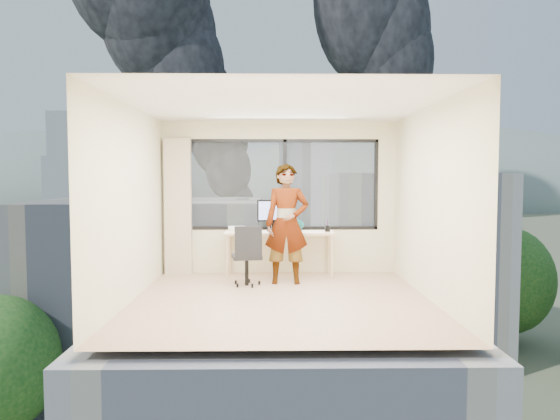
{
  "coord_description": "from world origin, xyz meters",
  "views": [
    {
      "loc": [
        -0.12,
        -6.71,
        1.65
      ],
      "look_at": [
        0.0,
        1.0,
        1.15
      ],
      "focal_mm": 32.46,
      "sensor_mm": 36.0,
      "label": 1
    }
  ],
  "objects_px": {
    "game_console": "(237,228)",
    "laptop": "(284,225)",
    "desk": "(279,254)",
    "monitor": "(273,215)",
    "chair": "(247,255)",
    "person": "(287,224)",
    "handbag": "(297,225)"
  },
  "relations": [
    {
      "from": "game_console",
      "to": "desk",
      "type": "bearing_deg",
      "value": -22.29
    },
    {
      "from": "desk",
      "to": "game_console",
      "type": "bearing_deg",
      "value": 162.91
    },
    {
      "from": "person",
      "to": "handbag",
      "type": "xyz_separation_m",
      "value": [
        0.19,
        0.73,
        -0.08
      ]
    },
    {
      "from": "monitor",
      "to": "game_console",
      "type": "xyz_separation_m",
      "value": [
        -0.62,
        0.16,
        -0.23
      ]
    },
    {
      "from": "desk",
      "to": "person",
      "type": "bearing_deg",
      "value": -79.2
    },
    {
      "from": "chair",
      "to": "laptop",
      "type": "xyz_separation_m",
      "value": [
        0.59,
        0.68,
        0.38
      ]
    },
    {
      "from": "person",
      "to": "game_console",
      "type": "bearing_deg",
      "value": 137.62
    },
    {
      "from": "game_console",
      "to": "laptop",
      "type": "xyz_separation_m",
      "value": [
        0.8,
        -0.26,
        0.07
      ]
    },
    {
      "from": "desk",
      "to": "person",
      "type": "relative_size",
      "value": 0.97
    },
    {
      "from": "game_console",
      "to": "laptop",
      "type": "height_order",
      "value": "laptop"
    },
    {
      "from": "person",
      "to": "game_console",
      "type": "height_order",
      "value": "person"
    },
    {
      "from": "chair",
      "to": "person",
      "type": "relative_size",
      "value": 0.51
    },
    {
      "from": "chair",
      "to": "laptop",
      "type": "bearing_deg",
      "value": 39.0
    },
    {
      "from": "desk",
      "to": "person",
      "type": "xyz_separation_m",
      "value": [
        0.11,
        -0.56,
        0.55
      ]
    },
    {
      "from": "person",
      "to": "monitor",
      "type": "xyz_separation_m",
      "value": [
        -0.22,
        0.62,
        0.09
      ]
    },
    {
      "from": "monitor",
      "to": "laptop",
      "type": "bearing_deg",
      "value": -35.74
    },
    {
      "from": "chair",
      "to": "game_console",
      "type": "bearing_deg",
      "value": 92.48
    },
    {
      "from": "chair",
      "to": "handbag",
      "type": "relative_size",
      "value": 3.87
    },
    {
      "from": "laptop",
      "to": "handbag",
      "type": "xyz_separation_m",
      "value": [
        0.22,
        0.21,
        -0.01
      ]
    },
    {
      "from": "desk",
      "to": "handbag",
      "type": "xyz_separation_m",
      "value": [
        0.3,
        0.17,
        0.47
      ]
    },
    {
      "from": "person",
      "to": "laptop",
      "type": "distance_m",
      "value": 0.53
    },
    {
      "from": "chair",
      "to": "monitor",
      "type": "distance_m",
      "value": 1.04
    },
    {
      "from": "chair",
      "to": "person",
      "type": "height_order",
      "value": "person"
    },
    {
      "from": "chair",
      "to": "game_console",
      "type": "xyz_separation_m",
      "value": [
        -0.22,
        0.95,
        0.31
      ]
    },
    {
      "from": "desk",
      "to": "laptop",
      "type": "relative_size",
      "value": 5.3
    },
    {
      "from": "monitor",
      "to": "game_console",
      "type": "height_order",
      "value": "monitor"
    },
    {
      "from": "chair",
      "to": "handbag",
      "type": "distance_m",
      "value": 1.26
    },
    {
      "from": "desk",
      "to": "monitor",
      "type": "bearing_deg",
      "value": 149.98
    },
    {
      "from": "chair",
      "to": "laptop",
      "type": "height_order",
      "value": "laptop"
    },
    {
      "from": "desk",
      "to": "laptop",
      "type": "distance_m",
      "value": 0.49
    },
    {
      "from": "chair",
      "to": "handbag",
      "type": "xyz_separation_m",
      "value": [
        0.81,
        0.9,
        0.37
      ]
    },
    {
      "from": "game_console",
      "to": "handbag",
      "type": "distance_m",
      "value": 1.03
    }
  ]
}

